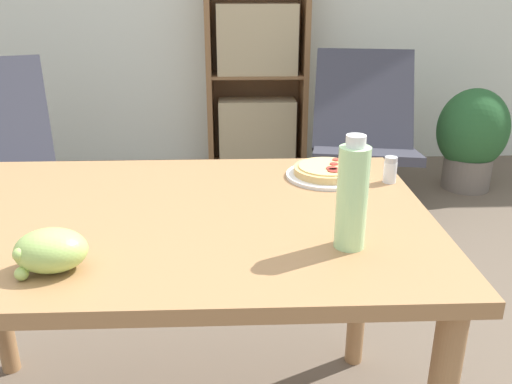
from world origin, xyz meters
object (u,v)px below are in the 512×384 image
pizza_on_plate (327,172)px  salt_shaker (390,170)px  potted_plant_floor (472,137)px  bookshelf (257,83)px  grape_bunch (51,250)px  lounge_chair_far (362,160)px  drink_bottle (352,196)px

pizza_on_plate → salt_shaker: (0.17, -0.05, 0.02)m
salt_shaker → potted_plant_floor: salt_shaker is taller
potted_plant_floor → bookshelf: bearing=159.2°
grape_bunch → lounge_chair_far: size_ratio=0.16×
pizza_on_plate → lounge_chair_far: (0.47, 1.53, -0.47)m
pizza_on_plate → potted_plant_floor: 2.22m
salt_shaker → potted_plant_floor: bearing=60.1°
grape_bunch → salt_shaker: size_ratio=1.90×
drink_bottle → grape_bunch: bearing=-172.7°
salt_shaker → potted_plant_floor: 2.18m
pizza_on_plate → potted_plant_floor: bearing=55.6°
grape_bunch → salt_shaker: bearing=30.3°
potted_plant_floor → grape_bunch: bearing=-128.7°
grape_bunch → bookshelf: 2.87m
drink_bottle → salt_shaker: 0.43m
bookshelf → potted_plant_floor: 1.45m
drink_bottle → salt_shaker: drink_bottle is taller
pizza_on_plate → lounge_chair_far: bearing=72.8°
pizza_on_plate → salt_shaker: size_ratio=3.18×
pizza_on_plate → drink_bottle: size_ratio=0.97×
salt_shaker → lounge_chair_far: lounge_chair_far is taller
potted_plant_floor → salt_shaker: bearing=-119.9°
bookshelf → potted_plant_floor: bookshelf is taller
lounge_chair_far → salt_shaker: bearing=-91.0°
drink_bottle → bookshelf: bearing=91.7°
pizza_on_plate → lounge_chair_far: size_ratio=0.27×
drink_bottle → lounge_chair_far: size_ratio=0.28×
pizza_on_plate → drink_bottle: drink_bottle is taller
pizza_on_plate → bookshelf: bearing=92.6°
grape_bunch → lounge_chair_far: (1.09, 2.03, -0.49)m
salt_shaker → bookshelf: 2.38m
salt_shaker → grape_bunch: bearing=-149.7°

